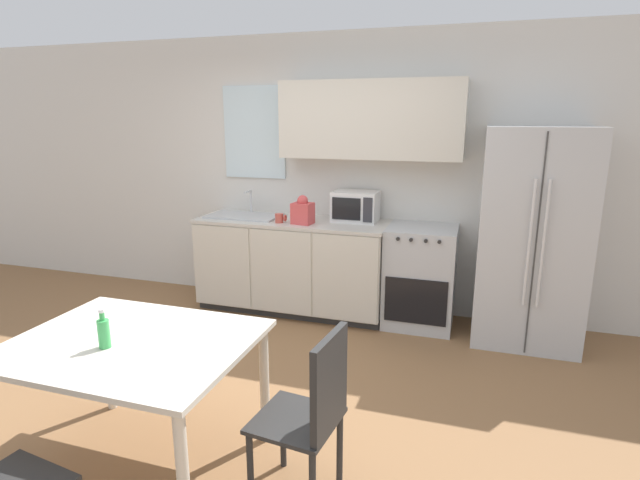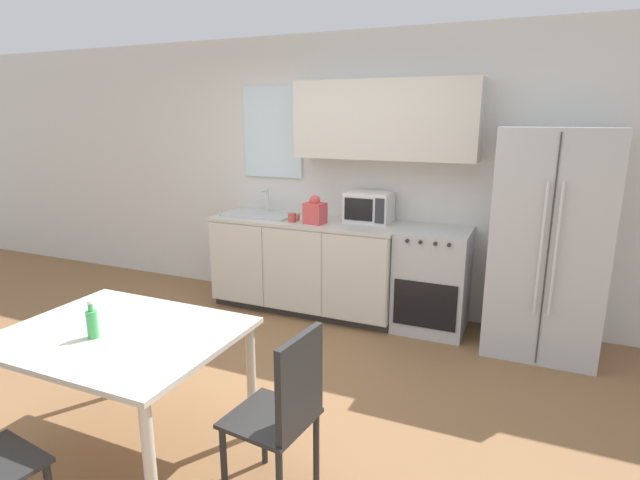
% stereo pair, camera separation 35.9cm
% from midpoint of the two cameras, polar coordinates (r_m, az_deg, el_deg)
% --- Properties ---
extents(ground_plane, '(12.00, 12.00, 0.00)m').
position_cam_midpoint_polar(ground_plane, '(3.76, -11.93, -17.02)').
color(ground_plane, olive).
extents(wall_back, '(12.00, 0.38, 2.70)m').
position_cam_midpoint_polar(wall_back, '(5.01, -0.91, 8.51)').
color(wall_back, silver).
rests_on(wall_back, ground_plane).
extents(kitchen_counter, '(1.89, 0.66, 0.93)m').
position_cam_midpoint_polar(kitchen_counter, '(5.01, -5.18, -2.90)').
color(kitchen_counter, '#333333').
rests_on(kitchen_counter, ground_plane).
extents(oven_range, '(0.63, 0.61, 0.94)m').
position_cam_midpoint_polar(oven_range, '(4.71, 9.25, -4.18)').
color(oven_range, '#B7BABC').
rests_on(oven_range, ground_plane).
extents(refrigerator, '(0.86, 0.74, 1.84)m').
position_cam_midpoint_polar(refrigerator, '(4.50, 20.96, 0.22)').
color(refrigerator, silver).
rests_on(refrigerator, ground_plane).
extents(kitchen_sink, '(0.72, 0.42, 0.25)m').
position_cam_midpoint_polar(kitchen_sink, '(5.12, -10.64, 2.79)').
color(kitchen_sink, '#B7BABC').
rests_on(kitchen_sink, kitchen_counter).
extents(microwave, '(0.43, 0.32, 0.29)m').
position_cam_midpoint_polar(microwave, '(4.79, 1.94, 3.85)').
color(microwave, silver).
rests_on(microwave, kitchen_counter).
extents(coffee_mug, '(0.11, 0.08, 0.09)m').
position_cam_midpoint_polar(coffee_mug, '(4.77, -6.77, 2.47)').
color(coffee_mug, '#BF4C3F').
rests_on(coffee_mug, kitchen_counter).
extents(grocery_bag_0, '(0.20, 0.18, 0.27)m').
position_cam_midpoint_polar(grocery_bag_0, '(4.69, -4.19, 3.26)').
color(grocery_bag_0, '#D14C4C').
rests_on(grocery_bag_0, kitchen_counter).
extents(dining_table, '(1.25, 0.99, 0.77)m').
position_cam_midpoint_polar(dining_table, '(2.96, -24.02, -12.13)').
color(dining_table, beige).
rests_on(dining_table, ground_plane).
extents(dining_chair_side, '(0.44, 0.44, 0.93)m').
position_cam_midpoint_polar(dining_chair_side, '(2.57, -4.97, -18.64)').
color(dining_chair_side, '#282828').
rests_on(dining_chair_side, ground_plane).
extents(drink_bottle, '(0.06, 0.06, 0.21)m').
position_cam_midpoint_polar(drink_bottle, '(2.87, -26.88, -9.46)').
color(drink_bottle, '#3FB259').
rests_on(drink_bottle, dining_table).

